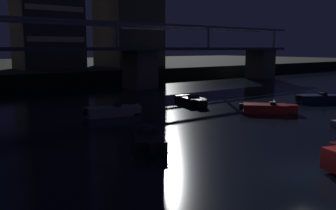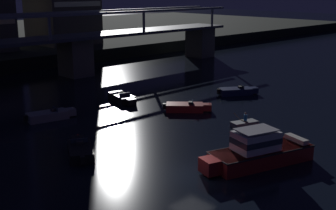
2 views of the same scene
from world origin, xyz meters
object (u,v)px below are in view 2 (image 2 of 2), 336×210
cabin_cruiser_near_left (258,151)px  speedboat_mid_left (122,98)px  dinghy_with_paddler (244,123)px  speedboat_near_right (80,150)px  speedboat_near_center (237,91)px  speedboat_far_left (187,107)px  speedboat_far_center (50,115)px

cabin_cruiser_near_left → speedboat_mid_left: size_ratio=1.79×
cabin_cruiser_near_left → dinghy_with_paddler: (6.84, 6.32, -0.77)m
cabin_cruiser_near_left → dinghy_with_paddler: size_ratio=3.32×
cabin_cruiser_near_left → speedboat_mid_left: (4.25, 21.82, -0.64)m
speedboat_near_right → speedboat_mid_left: bearing=40.9°
speedboat_near_center → speedboat_far_left: (-9.92, -0.93, 0.00)m
speedboat_near_center → speedboat_near_right: size_ratio=0.98×
cabin_cruiser_near_left → speedboat_near_right: 13.74m
cabin_cruiser_near_left → speedboat_mid_left: bearing=79.0°
speedboat_near_center → speedboat_near_right: same height
speedboat_near_right → speedboat_far_left: 15.59m
speedboat_mid_left → speedboat_far_center: (-9.71, -0.65, 0.00)m
cabin_cruiser_near_left → speedboat_far_center: bearing=104.5°
speedboat_near_center → speedboat_far_center: 23.00m
speedboat_near_center → dinghy_with_paddler: 12.92m
cabin_cruiser_near_left → speedboat_near_center: (16.63, 14.77, -0.64)m
speedboat_mid_left → speedboat_far_center: size_ratio=1.00×
speedboat_mid_left → speedboat_far_center: bearing=-176.1°
speedboat_near_center → speedboat_near_right: 25.52m
speedboat_near_right → speedboat_far_left: size_ratio=1.11×
speedboat_far_left → speedboat_near_center: bearing=5.3°
speedboat_far_left → cabin_cruiser_near_left: bearing=-115.8°
cabin_cruiser_near_left → speedboat_far_left: bearing=64.2°
speedboat_far_center → dinghy_with_paddler: size_ratio=1.86×
speedboat_mid_left → cabin_cruiser_near_left: bearing=-101.0°
speedboat_far_left → speedboat_mid_left: bearing=107.1°
speedboat_near_right → dinghy_with_paddler: bearing=-15.9°
speedboat_far_left → speedboat_far_center: (-12.17, 7.33, 0.00)m
speedboat_far_center → dinghy_with_paddler: 19.28m
speedboat_far_left → speedboat_far_center: bearing=148.9°
speedboat_near_right → cabin_cruiser_near_left: bearing=-51.4°
speedboat_near_right → dinghy_with_paddler: dinghy_with_paddler is taller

